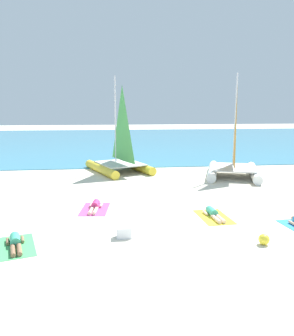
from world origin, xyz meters
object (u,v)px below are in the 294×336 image
object	(u,v)px
sunbather_leftmost	(15,242)
towel_center_left	(95,209)
towel_leftmost	(16,247)
cooler_box	(124,232)
sunbather_center_left	(95,206)
sunbather_center_right	(213,213)
towel_center_right	(214,217)
sailboat_yellow	(120,158)
beach_ball	(264,239)
sailboat_white	(234,162)

from	to	relation	value
sunbather_leftmost	towel_center_left	world-z (taller)	sunbather_leftmost
sunbather_leftmost	towel_leftmost	bearing A→B (deg)	-90.00
sunbather_leftmost	towel_center_left	bearing A→B (deg)	40.37
towel_center_left	cooler_box	world-z (taller)	cooler_box
cooler_box	sunbather_center_left	bearing A→B (deg)	107.87
sunbather_center_right	sunbather_center_left	bearing A→B (deg)	157.56
towel_center_right	sunbather_center_right	size ratio (longest dim) A/B	1.21
sailboat_yellow	sunbather_center_left	world-z (taller)	sailboat_yellow
beach_ball	cooler_box	size ratio (longest dim) A/B	0.68
sunbather_center_left	cooler_box	size ratio (longest dim) A/B	3.14
sunbather_leftmost	sunbather_center_right	size ratio (longest dim) A/B	0.99
towel_center_right	beach_ball	bearing A→B (deg)	-75.18
sailboat_yellow	cooler_box	size ratio (longest dim) A/B	12.48
towel_center_left	sunbather_center_left	bearing A→B (deg)	83.47
towel_center_right	beach_ball	xyz separation A→B (m)	(0.73, -2.76, 0.16)
cooler_box	beach_ball	bearing A→B (deg)	-14.08
towel_center_left	beach_ball	bearing A→B (deg)	-38.75
towel_center_left	towel_center_right	size ratio (longest dim) A/B	1.00
beach_ball	sailboat_yellow	bearing A→B (deg)	107.93
beach_ball	cooler_box	xyz separation A→B (m)	(-4.31, 1.08, 0.01)
towel_leftmost	towel_center_left	bearing A→B (deg)	57.62
sailboat_white	cooler_box	bearing A→B (deg)	-109.13
sunbather_leftmost	sunbather_center_left	size ratio (longest dim) A/B	0.99
sunbather_center_left	towel_center_right	xyz separation A→B (m)	(4.65, -1.63, -0.13)
towel_leftmost	beach_ball	world-z (taller)	beach_ball
sailboat_white	towel_center_left	xyz separation A→B (m)	(-8.26, -5.84, -0.93)
sailboat_white	towel_leftmost	size ratio (longest dim) A/B	3.31
towel_center_right	cooler_box	world-z (taller)	cooler_box
sailboat_yellow	cooler_box	bearing A→B (deg)	-113.12
sunbather_leftmost	towel_center_left	size ratio (longest dim) A/B	0.81
towel_leftmost	sunbather_center_right	distance (m)	7.25
sailboat_yellow	towel_center_right	xyz separation A→B (m)	(3.31, -9.73, -0.92)
towel_leftmost	towel_center_right	world-z (taller)	same
sailboat_yellow	towel_leftmost	distance (m)	12.35
sunbather_leftmost	sunbather_center_right	world-z (taller)	same
towel_center_right	sunbather_center_right	distance (m)	0.14
sunbather_center_right	beach_ball	size ratio (longest dim) A/B	4.60
sunbather_center_right	beach_ball	xyz separation A→B (m)	(0.73, -2.83, 0.04)
sunbather_center_right	cooler_box	distance (m)	3.98
sunbather_center_left	sailboat_yellow	bearing A→B (deg)	87.16
towel_center_left	cooler_box	xyz separation A→B (m)	(1.07, -3.24, 0.17)
towel_center_right	sunbather_leftmost	bearing A→B (deg)	-164.16
sailboat_yellow	sunbather_leftmost	distance (m)	12.29
sailboat_white	beach_ball	distance (m)	10.59
towel_center_left	beach_ball	xyz separation A→B (m)	(5.39, -4.32, 0.16)
towel_leftmost	towel_center_left	world-z (taller)	same
towel_leftmost	sunbather_center_left	world-z (taller)	sunbather_center_left
sailboat_yellow	towel_center_left	bearing A→B (deg)	-121.11
towel_center_left	sunbather_leftmost	bearing A→B (deg)	-123.06
sailboat_yellow	sunbather_leftmost	world-z (taller)	sailboat_yellow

